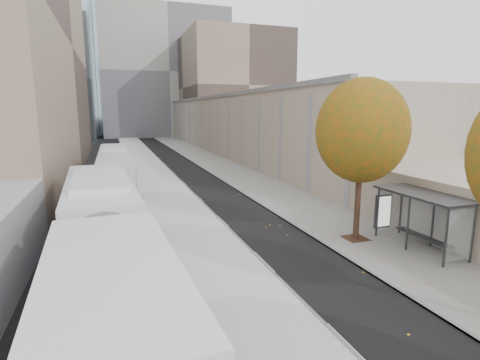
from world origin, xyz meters
name	(u,v)px	position (x,y,z in m)	size (l,w,h in m)	color
bus_platform	(152,175)	(-3.88, 35.00, 0.07)	(4.25, 150.00, 0.15)	silver
sidewalk	(230,171)	(4.12, 35.00, 0.04)	(4.75, 150.00, 0.08)	slate
building_tan	(242,123)	(15.50, 64.00, 4.00)	(18.00, 92.00, 8.00)	tan
building_far_block	(164,75)	(6.00, 96.00, 15.00)	(30.00, 18.00, 30.00)	#9B978F
bus_shelter	(426,202)	(5.69, 10.96, 2.19)	(1.90, 4.40, 2.53)	#383A3F
tree_c	(362,131)	(3.60, 13.00, 5.25)	(4.20, 4.20, 7.28)	black
bus_near	(104,240)	(-7.77, 11.87, 1.70)	(3.67, 18.82, 3.12)	silver
bus_far	(115,168)	(-7.22, 30.64, 1.53)	(2.53, 16.85, 2.81)	silver
distant_car	(110,156)	(-7.67, 46.93, 0.67)	(1.59, 3.94, 1.34)	white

